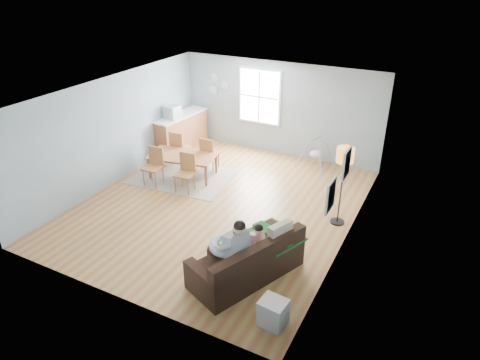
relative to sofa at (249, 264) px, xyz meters
The scene contains 22 objects.
room 3.41m from the sofa, 131.17° to the left, with size 8.40×9.40×3.90m.
window 6.11m from the sofa, 113.31° to the left, with size 1.32×0.08×1.62m.
pictures 2.19m from the sofa, 38.49° to the left, with size 0.05×1.34×0.74m.
wall_plates 6.82m from the sofa, 124.46° to the left, with size 0.67×0.02×0.66m.
sofa is the anchor object (origin of this frame).
green_throw 0.74m from the sofa, 73.96° to the left, with size 0.96×0.82×0.04m, color #166128.
beige_pillow 0.76m from the sofa, 45.65° to the left, with size 0.14×0.51×0.51m, color tan.
father 0.54m from the sofa, 136.47° to the right, with size 1.01×0.63×1.35m.
nursing_pillow 0.55m from the sofa, 156.81° to the right, with size 0.57×0.57×0.16m, color silver.
infant 0.59m from the sofa, 161.00° to the right, with size 0.16×0.37×0.14m.
toddler 0.47m from the sofa, 88.59° to the left, with size 0.55×0.36×0.82m.
floor_lamp 2.94m from the sofa, 69.88° to the left, with size 0.36×0.36×1.77m.
storage_cube 1.18m from the sofa, 45.08° to the right, with size 0.45×0.40×0.46m.
rug 4.43m from the sofa, 139.44° to the left, with size 2.54×1.93×0.01m, color gray.
dining_table 4.42m from the sofa, 139.44° to the left, with size 1.74×0.97×0.61m, color brown.
chair_sw 4.37m from the sofa, 149.47° to the left, with size 0.47×0.47×0.98m.
chair_se 3.67m from the sofa, 141.20° to the left, with size 0.48×0.48×0.97m.
chair_nw 5.19m from the sofa, 138.25° to the left, with size 0.47×0.47×0.99m.
chair_ne 4.62m from the sofa, 129.91° to the left, with size 0.45×0.45×0.94m.
counter 6.31m from the sofa, 135.01° to the left, with size 0.75×1.99×1.09m.
monitor 6.14m from the sofa, 137.61° to the left, with size 0.43×0.41×0.37m.
baby_swing 5.13m from the sofa, 94.94° to the left, with size 0.95×0.97×0.84m.
Camera 1 is at (4.43, -7.52, 5.11)m, focal length 32.00 mm.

